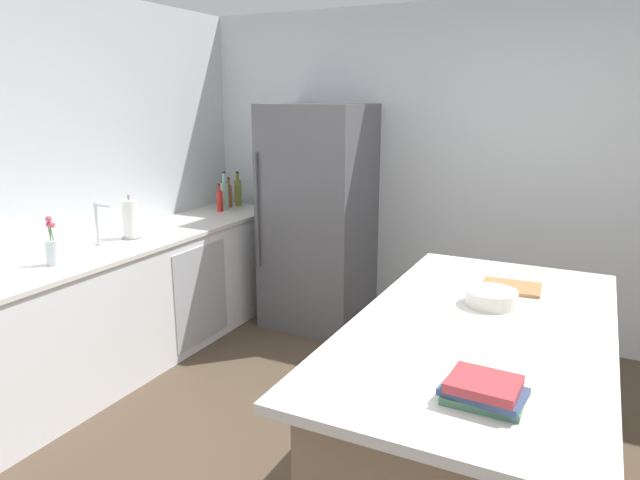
% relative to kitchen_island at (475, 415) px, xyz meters
% --- Properties ---
extents(wall_rear, '(6.00, 0.10, 2.60)m').
position_rel_kitchen_island_xyz_m(wall_rear, '(-0.45, 2.12, 0.83)').
color(wall_rear, silver).
rests_on(wall_rear, ground_plane).
extents(wall_left, '(0.10, 6.00, 2.60)m').
position_rel_kitchen_island_xyz_m(wall_left, '(-2.90, -0.13, 0.83)').
color(wall_left, silver).
rests_on(wall_left, ground_plane).
extents(counter_run_left, '(0.67, 3.11, 0.91)m').
position_rel_kitchen_island_xyz_m(counter_run_left, '(-2.53, 0.43, -0.01)').
color(counter_run_left, white).
rests_on(counter_run_left, ground_plane).
extents(kitchen_island, '(1.07, 2.04, 0.92)m').
position_rel_kitchen_island_xyz_m(kitchen_island, '(0.00, 0.00, 0.00)').
color(kitchen_island, '#8E755B').
rests_on(kitchen_island, ground_plane).
extents(refrigerator, '(0.80, 0.75, 1.84)m').
position_rel_kitchen_island_xyz_m(refrigerator, '(-1.67, 1.71, 0.45)').
color(refrigerator, '#56565B').
rests_on(refrigerator, ground_plane).
extents(sink_faucet, '(0.15, 0.05, 0.30)m').
position_rel_kitchen_island_xyz_m(sink_faucet, '(-2.58, 0.24, 0.60)').
color(sink_faucet, silver).
rests_on(sink_faucet, counter_run_left).
extents(flower_vase, '(0.09, 0.09, 0.30)m').
position_rel_kitchen_island_xyz_m(flower_vase, '(-2.47, -0.21, 0.54)').
color(flower_vase, silver).
rests_on(flower_vase, counter_run_left).
extents(paper_towel_roll, '(0.14, 0.14, 0.31)m').
position_rel_kitchen_island_xyz_m(paper_towel_roll, '(-2.55, 0.49, 0.58)').
color(paper_towel_roll, gray).
rests_on(paper_towel_roll, counter_run_left).
extents(olive_oil_bottle, '(0.06, 0.06, 0.32)m').
position_rel_kitchen_island_xyz_m(olive_oil_bottle, '(-2.58, 1.87, 0.57)').
color(olive_oil_bottle, olive).
rests_on(olive_oil_bottle, counter_run_left).
extents(vinegar_bottle, '(0.05, 0.05, 0.27)m').
position_rel_kitchen_island_xyz_m(vinegar_bottle, '(-2.61, 1.77, 0.56)').
color(vinegar_bottle, '#994C23').
rests_on(vinegar_bottle, counter_run_left).
extents(gin_bottle, '(0.07, 0.07, 0.34)m').
position_rel_kitchen_island_xyz_m(gin_bottle, '(-2.58, 1.67, 0.58)').
color(gin_bottle, '#8CB79E').
rests_on(gin_bottle, counter_run_left).
extents(hot_sauce_bottle, '(0.05, 0.05, 0.24)m').
position_rel_kitchen_island_xyz_m(hot_sauce_bottle, '(-2.57, 1.58, 0.54)').
color(hot_sauce_bottle, red).
rests_on(hot_sauce_bottle, counter_run_left).
extents(cookbook_stack, '(0.28, 0.20, 0.08)m').
position_rel_kitchen_island_xyz_m(cookbook_stack, '(0.13, -0.68, 0.49)').
color(cookbook_stack, '#4C7F60').
rests_on(cookbook_stack, kitchen_island).
extents(mixing_bowl, '(0.24, 0.24, 0.08)m').
position_rel_kitchen_island_xyz_m(mixing_bowl, '(-0.01, 0.24, 0.49)').
color(mixing_bowl, silver).
rests_on(mixing_bowl, kitchen_island).
extents(cutting_board, '(0.30, 0.24, 0.02)m').
position_rel_kitchen_island_xyz_m(cutting_board, '(0.04, 0.53, 0.46)').
color(cutting_board, '#9E7042').
rests_on(cutting_board, kitchen_island).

